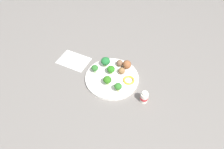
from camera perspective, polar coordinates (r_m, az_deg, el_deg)
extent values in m
plane|color=slate|center=(1.07, 0.00, -1.28)|extent=(4.00, 4.00, 0.00)
cylinder|color=white|center=(1.07, 0.00, -1.00)|extent=(0.28, 0.28, 0.02)
cylinder|color=#97C069|center=(1.02, -1.53, -2.29)|extent=(0.01, 0.01, 0.02)
ellipsoid|color=#2E6A1A|center=(1.00, -1.56, -1.39)|extent=(0.04, 0.04, 0.03)
cylinder|color=#94BF7E|center=(1.08, -4.80, 1.03)|extent=(0.01, 0.01, 0.02)
ellipsoid|color=#2B6528|center=(1.06, -4.88, 1.86)|extent=(0.04, 0.04, 0.03)
cylinder|color=#A4CD70|center=(1.07, -0.31, 0.68)|extent=(0.02, 0.02, 0.01)
ellipsoid|color=#276F1A|center=(1.06, -0.31, 1.51)|extent=(0.04, 0.04, 0.03)
cylinder|color=#9FC576|center=(1.11, -1.81, 2.81)|extent=(0.02, 0.02, 0.02)
ellipsoid|color=#20672F|center=(1.09, -1.84, 3.79)|extent=(0.05, 0.05, 0.04)
cylinder|color=#ABBB72|center=(1.00, 1.69, -4.18)|extent=(0.02, 0.02, 0.02)
ellipsoid|color=#2E6F27|center=(0.98, 1.72, -3.35)|extent=(0.04, 0.04, 0.03)
sphere|color=brown|center=(1.07, 2.73, 1.07)|extent=(0.04, 0.04, 0.04)
sphere|color=brown|center=(1.11, 1.98, 3.29)|extent=(0.04, 0.04, 0.04)
sphere|color=brown|center=(1.09, 4.21, 2.83)|extent=(0.05, 0.05, 0.05)
torus|color=yellow|center=(1.04, 4.76, -1.60)|extent=(0.08, 0.08, 0.01)
cube|color=white|center=(1.18, -10.72, 3.90)|extent=(0.17, 0.12, 0.01)
cube|color=silver|center=(1.16, -10.62, 3.29)|extent=(0.09, 0.01, 0.01)
cube|color=silver|center=(1.19, -13.02, 4.15)|extent=(0.03, 0.02, 0.01)
cube|color=white|center=(1.18, -9.14, 4.26)|extent=(0.09, 0.02, 0.01)
cube|color=silver|center=(1.21, -12.10, 5.20)|extent=(0.06, 0.02, 0.01)
cylinder|color=white|center=(0.98, 9.04, -6.38)|extent=(0.04, 0.04, 0.06)
cylinder|color=red|center=(0.98, 9.02, -6.48)|extent=(0.04, 0.04, 0.02)
cylinder|color=silver|center=(0.95, 9.27, -5.26)|extent=(0.03, 0.03, 0.01)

